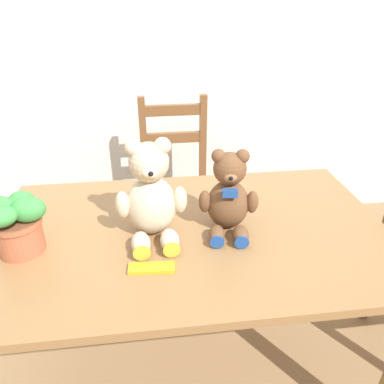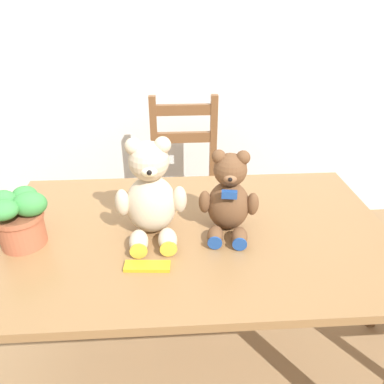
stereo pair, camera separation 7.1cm
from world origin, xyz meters
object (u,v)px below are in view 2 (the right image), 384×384
wooden_chair_behind (186,191)px  teddy_bear_left (151,195)px  chocolate_bar (147,266)px  potted_plant (19,217)px  teddy_bear_right (229,198)px

wooden_chair_behind → teddy_bear_left: 0.95m
teddy_bear_left → chocolate_bar: bearing=83.6°
wooden_chair_behind → potted_plant: size_ratio=4.97×
teddy_bear_right → potted_plant: 0.70m
potted_plant → wooden_chair_behind: bearing=56.0°
teddy_bear_left → potted_plant: bearing=2.6°
teddy_bear_left → teddy_bear_right: size_ratio=1.17×
teddy_bear_left → teddy_bear_right: 0.27m
wooden_chair_behind → teddy_bear_right: 0.93m
teddy_bear_left → potted_plant: 0.43m
wooden_chair_behind → potted_plant: (-0.58, -0.87, 0.39)m
teddy_bear_right → potted_plant: size_ratio=1.51×
teddy_bear_right → chocolate_bar: teddy_bear_right is taller
chocolate_bar → potted_plant: bearing=159.7°
teddy_bear_left → teddy_bear_right: teddy_bear_left is taller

